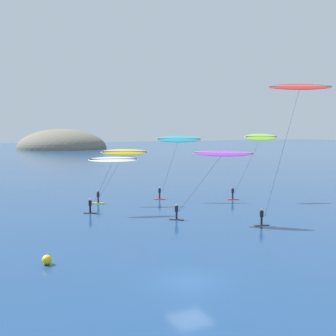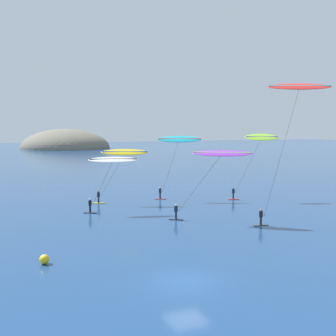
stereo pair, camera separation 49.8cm
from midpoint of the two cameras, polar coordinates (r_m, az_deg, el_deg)
name	(u,v)px [view 1 (the left image)]	position (r m, az deg, el deg)	size (l,w,h in m)	color
ground_plane	(190,282)	(27.55, 2.47, -15.13)	(600.00, 600.00, 0.00)	navy
kitesurfer_white	(112,163)	(48.67, -7.95, 0.62)	(6.23, 2.96, 6.51)	#2D2D33
kitesurfer_cyan	(177,143)	(57.57, 1.01, 3.38)	(6.10, 3.80, 8.79)	red
kitesurfer_red	(297,96)	(43.28, 16.79, 9.37)	(6.88, 4.16, 14.18)	#2D2D33
kitesurfer_lime	(259,142)	(58.69, 11.94, 3.51)	(6.62, 3.52, 9.09)	red
kitesurfer_yellow	(122,156)	(54.58, -6.47, 1.63)	(6.89, 3.73, 7.14)	yellow
kitesurfer_purple	(219,158)	(43.41, 6.62, 1.41)	(7.18, 6.28, 7.55)	#2D2D33
marker_buoy	(47,260)	(31.89, -16.53, -11.83)	(0.70, 0.70, 0.70)	yellow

